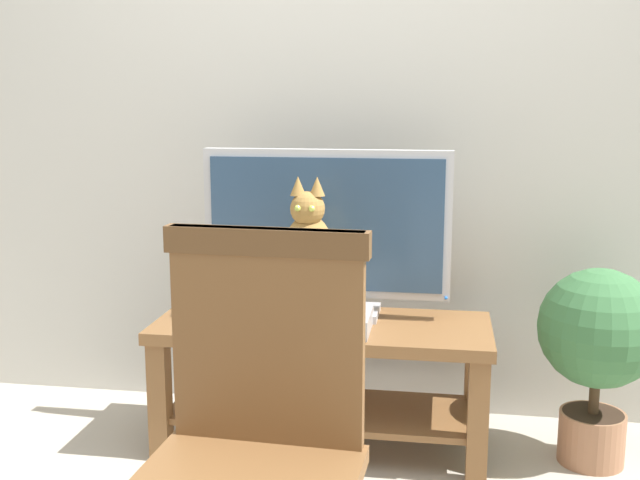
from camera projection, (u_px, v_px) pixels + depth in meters
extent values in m
cube|color=beige|center=(345.00, 70.00, 3.10)|extent=(7.00, 0.12, 2.80)
cube|color=brown|center=(322.00, 328.00, 2.83)|extent=(1.22, 0.48, 0.04)
cube|color=brown|center=(160.00, 401.00, 2.77)|extent=(0.07, 0.07, 0.44)
cube|color=brown|center=(478.00, 421.00, 2.60)|extent=(0.07, 0.07, 0.44)
cube|color=brown|center=(193.00, 365.00, 3.14)|extent=(0.07, 0.07, 0.44)
cube|color=brown|center=(474.00, 381.00, 2.97)|extent=(0.07, 0.07, 0.44)
cube|color=brown|center=(322.00, 410.00, 2.88)|extent=(1.12, 0.40, 0.02)
cube|color=#B7B7BC|center=(326.00, 311.00, 2.92)|extent=(0.40, 0.20, 0.03)
cube|color=#B7B7BC|center=(326.00, 301.00, 2.91)|extent=(0.06, 0.04, 0.05)
cube|color=#B7B7BC|center=(326.00, 223.00, 2.85)|extent=(0.92, 0.05, 0.55)
cube|color=navy|center=(325.00, 225.00, 2.83)|extent=(0.86, 0.01, 0.49)
sphere|color=#2672F2|center=(446.00, 298.00, 2.80)|extent=(0.01, 0.01, 0.01)
cube|color=#ADADB2|center=(310.00, 319.00, 2.74)|extent=(0.43, 0.25, 0.07)
cube|color=black|center=(304.00, 330.00, 2.61)|extent=(0.26, 0.01, 0.03)
ellipsoid|color=olive|center=(310.00, 272.00, 2.71)|extent=(0.20, 0.29, 0.27)
ellipsoid|color=olive|center=(308.00, 250.00, 2.65)|extent=(0.17, 0.19, 0.25)
sphere|color=olive|center=(308.00, 209.00, 2.61)|extent=(0.12, 0.12, 0.12)
cone|color=olive|center=(298.00, 186.00, 2.60)|extent=(0.05, 0.05, 0.07)
cone|color=olive|center=(317.00, 186.00, 2.59)|extent=(0.05, 0.05, 0.07)
sphere|color=#B2C64C|center=(298.00, 208.00, 2.56)|extent=(0.02, 0.02, 0.02)
sphere|color=#B2C64C|center=(312.00, 209.00, 2.55)|extent=(0.02, 0.02, 0.02)
cylinder|color=olive|center=(323.00, 313.00, 2.62)|extent=(0.05, 0.24, 0.04)
cube|color=brown|center=(267.00, 337.00, 1.74)|extent=(0.44, 0.06, 0.50)
cube|color=brown|center=(266.00, 242.00, 1.70)|extent=(0.47, 0.07, 0.06)
cube|color=beige|center=(212.00, 309.00, 2.95)|extent=(0.21, 0.19, 0.03)
cube|color=#33477A|center=(208.00, 301.00, 2.95)|extent=(0.21, 0.18, 0.03)
cylinder|color=#9E6B4C|center=(591.00, 437.00, 2.77)|extent=(0.23, 0.23, 0.19)
cylinder|color=#332319|center=(593.00, 415.00, 2.75)|extent=(0.21, 0.21, 0.02)
cylinder|color=#4C3823|center=(594.00, 393.00, 2.74)|extent=(0.04, 0.04, 0.15)
sphere|color=#386B3D|center=(599.00, 328.00, 2.69)|extent=(0.42, 0.42, 0.42)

